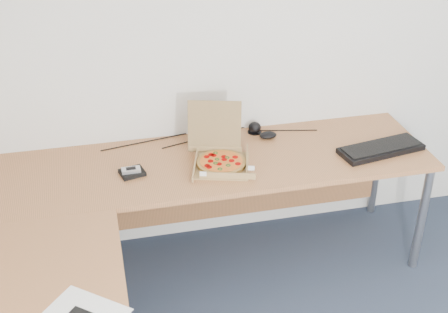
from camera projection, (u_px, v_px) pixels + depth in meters
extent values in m
cube|color=#B57141|center=(211.00, 163.00, 3.40)|extent=(2.50, 0.70, 0.03)
cylinder|color=gray|center=(377.00, 168.00, 4.07)|extent=(0.05, 0.05, 0.70)
cube|color=tan|center=(221.00, 165.00, 3.35)|extent=(0.30, 0.30, 0.01)
cube|color=tan|center=(215.00, 127.00, 3.41)|extent=(0.30, 0.06, 0.30)
cylinder|color=#B37F39|center=(221.00, 163.00, 3.34)|extent=(0.27, 0.27, 0.02)
cylinder|color=red|center=(221.00, 161.00, 3.33)|extent=(0.23, 0.23, 0.00)
cylinder|color=white|center=(235.00, 130.00, 3.59)|extent=(0.07, 0.07, 0.12)
cube|color=black|center=(381.00, 149.00, 3.48)|extent=(0.52, 0.26, 0.03)
ellipsoid|color=black|center=(268.00, 135.00, 3.62)|extent=(0.12, 0.09, 0.04)
cube|color=black|center=(132.00, 173.00, 3.27)|extent=(0.15, 0.13, 0.02)
cube|color=#B2B5BA|center=(131.00, 170.00, 3.25)|extent=(0.10, 0.06, 0.02)
ellipsoid|color=black|center=(255.00, 127.00, 3.68)|extent=(0.09, 0.09, 0.07)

